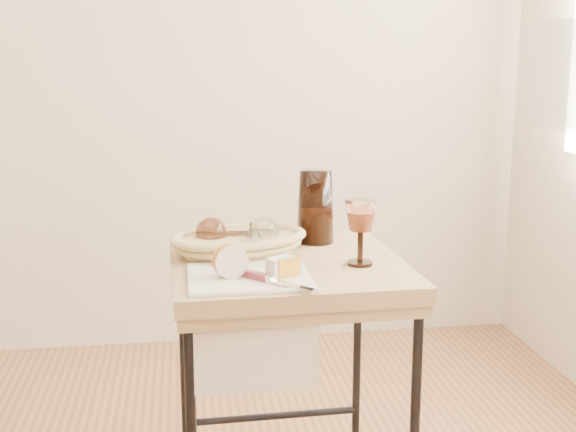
{
  "coord_description": "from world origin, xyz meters",
  "views": [
    {
      "loc": [
        0.29,
        -1.43,
        1.26
      ],
      "look_at": [
        0.55,
        0.38,
        0.87
      ],
      "focal_mm": 46.45,
      "sensor_mm": 36.0,
      "label": 1
    }
  ],
  "objects": [
    {
      "name": "goblet_lying_a",
      "position": [
        0.41,
        0.5,
        0.8
      ],
      "size": [
        0.15,
        0.1,
        0.08
      ],
      "primitive_type": null,
      "rotation": [
        0.0,
        0.0,
        3.04
      ],
      "color": "brown",
      "rests_on": "bread_basket"
    },
    {
      "name": "bread_basket",
      "position": [
        0.44,
        0.48,
        0.78
      ],
      "size": [
        0.38,
        0.3,
        0.05
      ],
      "primitive_type": null,
      "rotation": [
        0.0,
        0.0,
        0.27
      ],
      "color": "#A98749",
      "rests_on": "side_table"
    },
    {
      "name": "tea_towel",
      "position": [
        0.44,
        0.26,
        0.75
      ],
      "size": [
        0.29,
        0.26,
        0.01
      ],
      "primitive_type": "cube",
      "rotation": [
        0.0,
        0.0,
        0.0
      ],
      "color": "silver",
      "rests_on": "side_table"
    },
    {
      "name": "pitcher",
      "position": [
        0.66,
        0.58,
        0.85
      ],
      "size": [
        0.23,
        0.27,
        0.24
      ],
      "primitive_type": null,
      "rotation": [
        0.0,
        0.0,
        0.42
      ],
      "color": "black",
      "rests_on": "side_table"
    },
    {
      "name": "table_knife",
      "position": [
        0.49,
        0.19,
        0.76
      ],
      "size": [
        0.16,
        0.17,
        0.02
      ],
      "primitive_type": null,
      "rotation": [
        0.0,
        0.0,
        -0.83
      ],
      "color": "silver",
      "rests_on": "tea_towel"
    },
    {
      "name": "wall_back",
      "position": [
        0.0,
        1.8,
        1.35
      ],
      "size": [
        3.6,
        0.0,
        2.7
      ],
      "primitive_type": "cube",
      "color": "beige",
      "rests_on": "ground"
    },
    {
      "name": "apple_wedge",
      "position": [
        0.52,
        0.24,
        0.78
      ],
      "size": [
        0.08,
        0.07,
        0.05
      ],
      "primitive_type": "cube",
      "rotation": [
        0.0,
        0.0,
        0.61
      ],
      "color": "beige",
      "rests_on": "tea_towel"
    },
    {
      "name": "apple_half",
      "position": [
        0.4,
        0.26,
        0.79
      ],
      "size": [
        0.09,
        0.06,
        0.08
      ],
      "primitive_type": "ellipsoid",
      "rotation": [
        0.0,
        0.0,
        0.23
      ],
      "color": "#B52710",
      "rests_on": "tea_towel"
    },
    {
      "name": "side_table",
      "position": [
        0.55,
        0.4,
        0.37
      ],
      "size": [
        0.6,
        0.6,
        0.75
      ],
      "primitive_type": null,
      "rotation": [
        0.0,
        0.0,
        0.03
      ],
      "color": "brown",
      "rests_on": "floor"
    },
    {
      "name": "wine_goblet",
      "position": [
        0.73,
        0.33,
        0.83
      ],
      "size": [
        0.09,
        0.09,
        0.17
      ],
      "primitive_type": null,
      "rotation": [
        0.0,
        0.0,
        0.08
      ],
      "color": "white",
      "rests_on": "side_table"
    },
    {
      "name": "goblet_lying_b",
      "position": [
        0.49,
        0.46,
        0.8
      ],
      "size": [
        0.13,
        0.15,
        0.08
      ],
      "primitive_type": null,
      "rotation": [
        0.0,
        0.0,
        1.13
      ],
      "color": "white",
      "rests_on": "bread_basket"
    }
  ]
}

